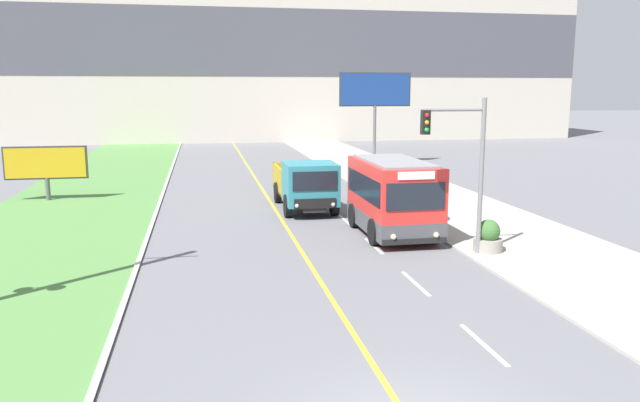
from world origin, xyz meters
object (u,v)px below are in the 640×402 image
Objects in this scene: billboard_small at (46,164)px; planter_round_second at (434,209)px; dump_truck at (307,186)px; billboard_large at (375,93)px; traffic_light_mast at (463,156)px; city_bus at (393,197)px; planter_round_near at (488,237)px.

planter_round_second is (17.83, -8.83, -1.34)m from billboard_small.
dump_truck is 20.22m from billboard_large.
traffic_light_mast is at bearing -99.44° from billboard_large.
city_bus is at bearing -140.77° from planter_round_second.
planter_round_second is at bearing -98.71° from billboard_large.
billboard_large reaches higher than planter_round_second.
dump_truck is 1.62× the size of billboard_small.
billboard_large is at bearing 65.10° from dump_truck.
dump_truck is at bearing -114.90° from billboard_large.
billboard_small reaches higher than planter_round_near.
traffic_light_mast is (3.85, -8.95, 2.24)m from dump_truck.
dump_truck is (-2.53, 5.43, -0.28)m from city_bus.
planter_round_second is (1.21, 5.59, -2.90)m from traffic_light_mast.
dump_truck is 0.95× the size of billboard_large.
traffic_light_mast reaches higher than dump_truck.
billboard_large is 6.18× the size of planter_round_near.
city_bus is 0.81× the size of dump_truck.
city_bus is 0.99× the size of traffic_light_mast.
planter_round_second is (2.53, 2.07, -0.94)m from city_bus.
billboard_large is 6.09× the size of planter_round_second.
traffic_light_mast is 1.33× the size of billboard_small.
billboard_small is (-15.29, 10.90, 0.41)m from city_bus.
city_bus is 5.99m from dump_truck.
traffic_light_mast is at bearing -69.40° from city_bus.
city_bus is 4.25m from planter_round_near.
billboard_large is 27.35m from planter_round_near.
billboard_small reaches higher than dump_truck.
dump_truck is 6.11m from planter_round_second.
billboard_small is at bearing 139.05° from traffic_light_mast.
traffic_light_mast is 6.41m from planter_round_second.
traffic_light_mast is 4.80× the size of planter_round_near.
planter_round_near is (2.46, -3.34, -0.94)m from city_bus.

